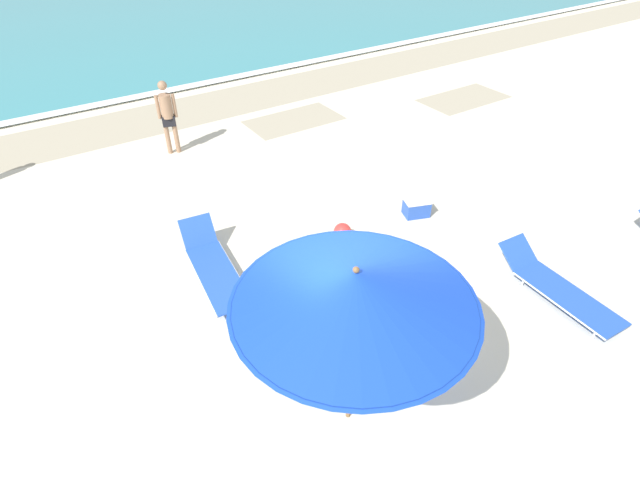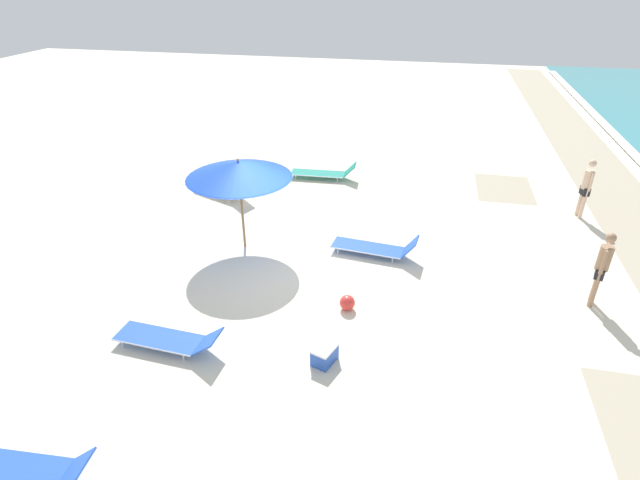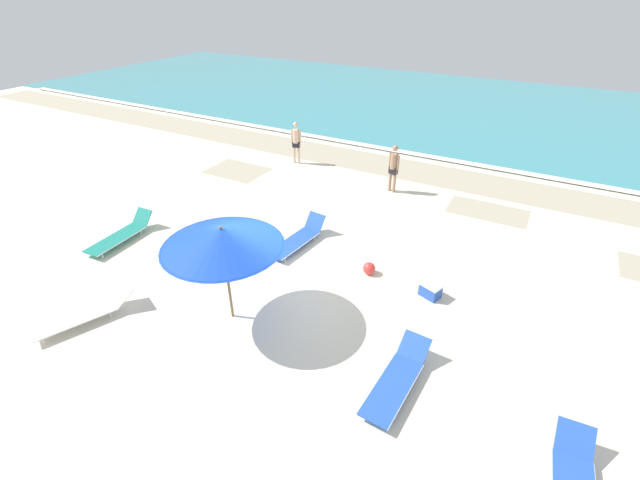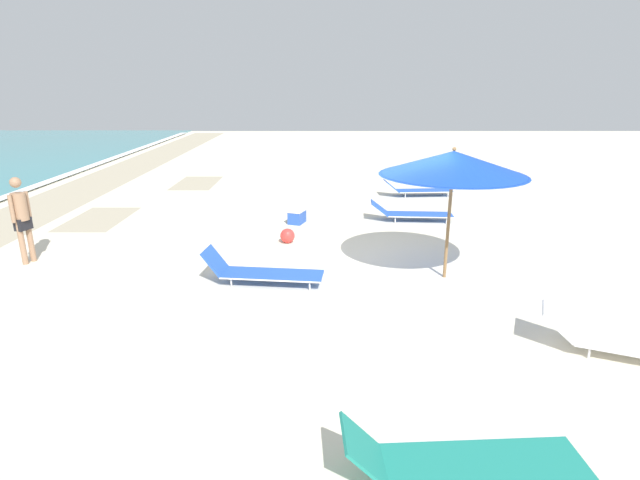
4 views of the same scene
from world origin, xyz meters
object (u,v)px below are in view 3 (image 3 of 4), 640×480
beachgoer_wading_adult (296,140)px  sun_lounger_near_water_left (85,313)px  beach_umbrella (222,238)px  cooler_box (430,290)px  sun_lounger_beside_umbrella (121,234)px  beachgoer_shoreline_child (394,166)px  sun_lounger_mid_beach_solo (298,238)px  sun_lounger_under_umbrella (397,379)px  beach_ball (369,268)px

beachgoer_wading_adult → sun_lounger_near_water_left: bearing=82.7°
beach_umbrella → cooler_box: bearing=37.5°
cooler_box → beachgoer_wading_adult: bearing=-18.8°
sun_lounger_beside_umbrella → beachgoer_shoreline_child: (5.89, 7.22, 0.79)m
beach_umbrella → beachgoer_wading_adult: bearing=112.6°
sun_lounger_near_water_left → sun_lounger_mid_beach_solo: bearing=86.5°
sun_lounger_under_umbrella → sun_lounger_mid_beach_solo: size_ratio=0.99×
sun_lounger_under_umbrella → beachgoer_shoreline_child: 9.03m
beach_umbrella → cooler_box: size_ratio=4.45×
sun_lounger_near_water_left → sun_lounger_mid_beach_solo: (2.61, 5.17, 0.01)m
beach_ball → beachgoer_wading_adult: bearing=134.8°
sun_lounger_beside_umbrella → sun_lounger_mid_beach_solo: size_ratio=1.02×
beach_umbrella → beachgoer_wading_adult: beach_umbrella is taller
sun_lounger_near_water_left → sun_lounger_mid_beach_solo: size_ratio=1.02×
cooler_box → beach_umbrella: bearing=57.4°
sun_lounger_under_umbrella → cooler_box: size_ratio=3.72×
sun_lounger_under_umbrella → sun_lounger_mid_beach_solo: (-4.36, 3.51, 0.01)m
sun_lounger_mid_beach_solo → beachgoer_wading_adult: bearing=128.3°
beach_ball → sun_lounger_mid_beach_solo: bearing=172.1°
sun_lounger_under_umbrella → sun_lounger_mid_beach_solo: sun_lounger_mid_beach_solo is taller
beachgoer_shoreline_child → cooler_box: bearing=137.6°
sun_lounger_beside_umbrella → beach_ball: bearing=12.6°
beach_ball → cooler_box: bearing=-4.9°
beachgoer_shoreline_child → cooler_box: beachgoer_shoreline_child is taller
beachgoer_shoreline_child → beachgoer_wading_adult: bearing=8.9°
sun_lounger_beside_umbrella → sun_lounger_mid_beach_solo: bearing=23.1°
sun_lounger_beside_umbrella → sun_lounger_under_umbrella: bearing=-10.3°
sun_lounger_near_water_left → beach_umbrella: bearing=54.3°
beach_umbrella → sun_lounger_mid_beach_solo: (-0.28, 3.44, -1.93)m
sun_lounger_beside_umbrella → beach_ball: size_ratio=6.75×
beach_umbrella → sun_lounger_under_umbrella: bearing=-1.1°
sun_lounger_under_umbrella → beachgoer_shoreline_child: size_ratio=1.24×
beach_umbrella → beachgoer_shoreline_child: bearing=84.4°
sun_lounger_beside_umbrella → sun_lounger_mid_beach_solo: 5.34m
beachgoer_wading_adult → beachgoer_shoreline_child: size_ratio=1.00×
sun_lounger_mid_beach_solo → beachgoer_wading_adult: 6.64m
beach_umbrella → sun_lounger_near_water_left: beach_umbrella is taller
sun_lounger_under_umbrella → beachgoer_wading_adult: beachgoer_wading_adult is taller
sun_lounger_near_water_left → cooler_box: sun_lounger_near_water_left is taller
beach_umbrella → sun_lounger_near_water_left: bearing=-149.0°
sun_lounger_mid_beach_solo → cooler_box: 4.16m
sun_lounger_under_umbrella → sun_lounger_beside_umbrella: sun_lounger_beside_umbrella is taller
sun_lounger_under_umbrella → beachgoer_shoreline_child: beachgoer_shoreline_child is taller
sun_lounger_mid_beach_solo → cooler_box: size_ratio=3.76×
beachgoer_shoreline_child → beach_ball: bearing=122.3°
sun_lounger_mid_beach_solo → cooler_box: bearing=-0.2°
sun_lounger_near_water_left → beachgoer_wading_adult: beachgoer_wading_adult is taller
sun_lounger_under_umbrella → beach_umbrella: bearing=-177.4°
beachgoer_shoreline_child → cooler_box: (3.03, -5.35, -0.81)m
sun_lounger_mid_beach_solo → cooler_box: sun_lounger_mid_beach_solo is taller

